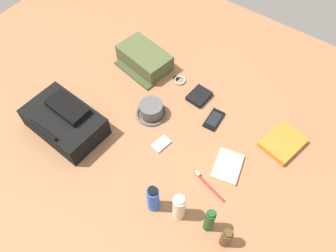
% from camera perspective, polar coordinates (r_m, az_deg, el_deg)
% --- Properties ---
extents(ground_plane, '(2.64, 2.02, 0.02)m').
position_cam_1_polar(ground_plane, '(1.57, -0.00, -1.05)').
color(ground_plane, '#8F603E').
rests_on(ground_plane, ground).
extents(backpack, '(0.36, 0.24, 0.14)m').
position_cam_1_polar(backpack, '(1.59, -17.11, 0.79)').
color(backpack, black).
rests_on(backpack, ground_plane).
extents(toiletry_pouch, '(0.30, 0.24, 0.09)m').
position_cam_1_polar(toiletry_pouch, '(1.80, -4.07, 11.36)').
color(toiletry_pouch, '#47512D').
rests_on(toiletry_pouch, ground_plane).
extents(bucket_hat, '(0.15, 0.15, 0.07)m').
position_cam_1_polar(bucket_hat, '(1.60, -2.86, 2.72)').
color(bucket_hat, '#505050').
rests_on(bucket_hat, ground_plane).
extents(cologne_bottle, '(0.04, 0.04, 0.12)m').
position_cam_1_polar(cologne_bottle, '(1.32, 9.87, -18.20)').
color(cologne_bottle, '#473319').
rests_on(cologne_bottle, ground_plane).
extents(shampoo_bottle, '(0.04, 0.04, 0.16)m').
position_cam_1_polar(shampoo_bottle, '(1.31, 7.06, -15.63)').
color(shampoo_bottle, '#19471E').
rests_on(shampoo_bottle, ground_plane).
extents(lotion_bottle, '(0.05, 0.05, 0.16)m').
position_cam_1_polar(lotion_bottle, '(1.31, 1.87, -13.64)').
color(lotion_bottle, beige).
rests_on(lotion_bottle, ground_plane).
extents(deodorant_spray, '(0.05, 0.05, 0.16)m').
position_cam_1_polar(deodorant_spray, '(1.33, -2.53, -12.25)').
color(deodorant_spray, blue).
rests_on(deodorant_spray, ground_plane).
extents(paperback_novel, '(0.18, 0.21, 0.03)m').
position_cam_1_polar(paperback_novel, '(1.60, 18.94, -2.71)').
color(paperback_novel, orange).
rests_on(paperback_novel, ground_plane).
extents(cell_phone, '(0.07, 0.12, 0.01)m').
position_cam_1_polar(cell_phone, '(1.61, 7.81, 1.09)').
color(cell_phone, black).
rests_on(cell_phone, ground_plane).
extents(media_player, '(0.06, 0.09, 0.01)m').
position_cam_1_polar(media_player, '(1.52, -1.16, -3.04)').
color(media_player, '#B7B7BC').
rests_on(media_player, ground_plane).
extents(wristwatch, '(0.07, 0.06, 0.01)m').
position_cam_1_polar(wristwatch, '(1.75, 1.92, 7.84)').
color(wristwatch, '#99999E').
rests_on(wristwatch, ground_plane).
extents(toothbrush, '(0.17, 0.05, 0.02)m').
position_cam_1_polar(toothbrush, '(1.44, 6.73, -9.83)').
color(toothbrush, red).
rests_on(toothbrush, ground_plane).
extents(wallet, '(0.10, 0.12, 0.02)m').
position_cam_1_polar(wallet, '(1.68, 5.33, 5.08)').
color(wallet, black).
rests_on(wallet, ground_plane).
extents(notepad, '(0.14, 0.17, 0.02)m').
position_cam_1_polar(notepad, '(1.49, 10.06, -6.82)').
color(notepad, beige).
rests_on(notepad, ground_plane).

